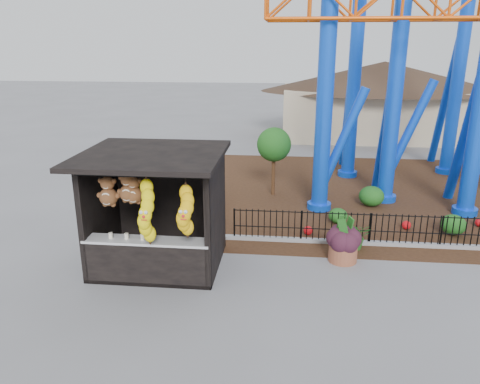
# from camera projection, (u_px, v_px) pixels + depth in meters

# --- Properties ---
(ground) EXTENTS (120.00, 120.00, 0.00)m
(ground) POSITION_uv_depth(u_px,v_px,m) (270.00, 291.00, 11.21)
(ground) COLOR slate
(ground) RESTS_ON ground
(mulch_bed) EXTENTS (18.00, 12.00, 0.02)m
(mulch_bed) POSITION_uv_depth(u_px,v_px,m) (380.00, 194.00, 18.39)
(mulch_bed) COLOR #331E11
(mulch_bed) RESTS_ON ground
(curb) EXTENTS (18.00, 0.18, 0.12)m
(curb) POSITION_uv_depth(u_px,v_px,m) (411.00, 245.00, 13.64)
(curb) COLOR gray
(curb) RESTS_ON ground
(prize_booth) EXTENTS (3.50, 3.40, 3.12)m
(prize_booth) POSITION_uv_depth(u_px,v_px,m) (155.00, 214.00, 11.91)
(prize_booth) COLOR black
(prize_booth) RESTS_ON ground
(picket_fence) EXTENTS (12.20, 0.06, 1.00)m
(picket_fence) POSITION_uv_depth(u_px,v_px,m) (445.00, 232.00, 13.42)
(picket_fence) COLOR black
(picket_fence) RESTS_ON ground
(roller_coaster) EXTENTS (11.00, 6.37, 10.82)m
(roller_coaster) POSITION_uv_depth(u_px,v_px,m) (428.00, 20.00, 16.53)
(roller_coaster) COLOR blue
(roller_coaster) RESTS_ON ground
(terracotta_planter) EXTENTS (0.98, 0.98, 0.54)m
(terracotta_planter) POSITION_uv_depth(u_px,v_px,m) (343.00, 252.00, 12.70)
(terracotta_planter) COLOR brown
(terracotta_planter) RESTS_ON ground
(planter_foliage) EXTENTS (0.70, 0.70, 0.64)m
(planter_foliage) POSITION_uv_depth(u_px,v_px,m) (344.00, 232.00, 12.52)
(planter_foliage) COLOR #311320
(planter_foliage) RESTS_ON terracotta_planter
(potted_plant) EXTENTS (0.78, 0.69, 0.79)m
(potted_plant) POSITION_uv_depth(u_px,v_px,m) (357.00, 236.00, 13.41)
(potted_plant) COLOR #275117
(potted_plant) RESTS_ON ground
(landscaping) EXTENTS (7.94, 3.56, 0.72)m
(landscaping) POSITION_uv_depth(u_px,v_px,m) (415.00, 210.00, 15.70)
(landscaping) COLOR #1A4F17
(landscaping) RESTS_ON mulch_bed
(pavilion) EXTENTS (15.00, 15.00, 4.80)m
(pavilion) POSITION_uv_depth(u_px,v_px,m) (383.00, 87.00, 28.62)
(pavilion) COLOR #BFAD8C
(pavilion) RESTS_ON ground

